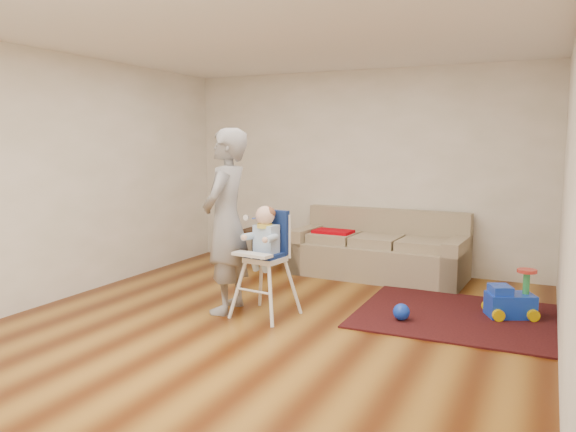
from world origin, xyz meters
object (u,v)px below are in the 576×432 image
at_px(toy_ball, 401,312).
at_px(adult, 226,221).
at_px(high_chair, 265,263).
at_px(ride_on_toy, 511,293).
at_px(side_table, 260,246).
at_px(sofa, 378,244).

xyz_separation_m(toy_ball, adult, (-1.72, -0.40, 0.84)).
bearing_deg(toy_ball, adult, -166.87).
bearing_deg(high_chair, ride_on_toy, 30.95).
height_order(side_table, ride_on_toy, ride_on_toy).
relative_size(side_table, adult, 0.26).
distance_m(sofa, side_table, 1.78).
bearing_deg(high_chair, toy_ball, 24.44).
height_order(side_table, toy_ball, side_table).
bearing_deg(side_table, ride_on_toy, -19.41).
bearing_deg(toy_ball, side_table, 144.44).
distance_m(sofa, adult, 2.38).
height_order(ride_on_toy, high_chair, high_chair).
bearing_deg(toy_ball, ride_on_toy, 31.20).
relative_size(ride_on_toy, toy_ball, 2.96).
height_order(sofa, ride_on_toy, sofa).
xyz_separation_m(high_chair, adult, (-0.44, -0.01, 0.40)).
distance_m(toy_ball, adult, 1.96).
bearing_deg(ride_on_toy, toy_ball, -173.19).
relative_size(sofa, ride_on_toy, 4.65).
bearing_deg(side_table, toy_ball, -35.56).
xyz_separation_m(side_table, ride_on_toy, (3.45, -1.22, 0.01)).
distance_m(sofa, high_chair, 2.16).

